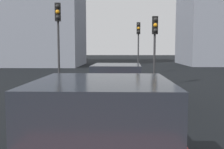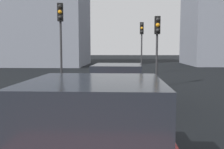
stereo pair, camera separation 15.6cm
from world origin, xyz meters
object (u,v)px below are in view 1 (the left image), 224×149
car_maroon_lead (117,85)px  traffic_light_near_left (58,27)px  car_red_second (103,143)px  traffic_light_far_left (138,37)px  traffic_light_near_right (155,36)px

car_maroon_lead → traffic_light_near_left: size_ratio=1.07×
car_red_second → traffic_light_far_left: traffic_light_far_left is taller
traffic_light_near_right → car_maroon_lead: bearing=-24.5°
car_red_second → traffic_light_far_left: size_ratio=1.01×
traffic_light_far_left → car_red_second: bearing=-0.0°
car_red_second → traffic_light_near_right: bearing=-10.9°
traffic_light_far_left → traffic_light_near_right: bearing=8.5°
car_red_second → traffic_light_far_left: 17.45m
traffic_light_near_left → car_red_second: bearing=9.7°
car_red_second → traffic_light_near_left: traffic_light_near_left is taller
car_red_second → traffic_light_near_right: (10.40, -2.00, 1.85)m
car_red_second → traffic_light_near_right: traffic_light_near_right is taller
car_red_second → traffic_light_far_left: bearing=-5.4°
traffic_light_near_left → traffic_light_near_right: (0.27, -4.90, -0.44)m
car_maroon_lead → traffic_light_far_left: 11.45m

